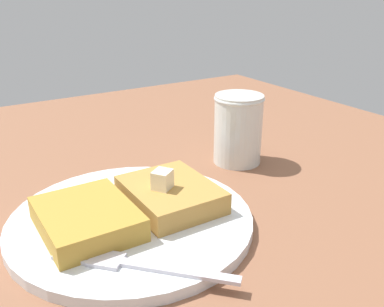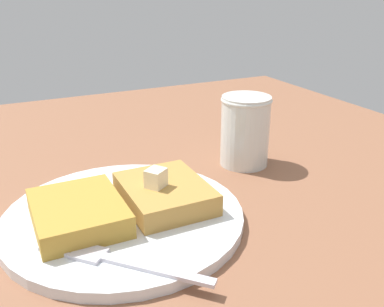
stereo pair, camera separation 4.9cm
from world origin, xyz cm
name	(u,v)px [view 2 (the right image)]	position (x,y,z in cm)	size (l,w,h in cm)	color
table_surface	(155,207)	(0.00, 0.00, 1.01)	(100.43, 100.43, 2.01)	brown
plate	(124,216)	(4.57, 3.20, 2.62)	(24.35, 24.35, 1.09)	silver
toast_slice_left	(164,193)	(0.07, 3.18, 4.24)	(8.29, 10.17, 2.28)	#B0823D
toast_slice_middle	(78,212)	(9.07, 3.22, 4.24)	(8.29, 10.17, 2.28)	#B18631
butter_pat_primary	(156,178)	(1.02, 3.42, 6.33)	(1.91, 1.72, 1.91)	#F7E9C6
fork	(113,259)	(7.83, 10.65, 3.28)	(12.10, 12.55, 0.36)	silver
syrup_jar	(245,133)	(-14.55, -4.24, 6.37)	(6.62, 6.62, 9.29)	#461E0C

